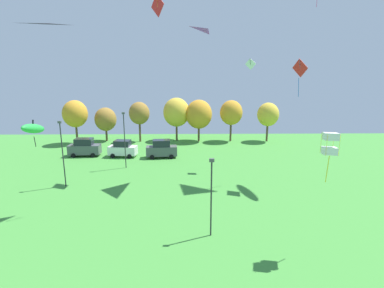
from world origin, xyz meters
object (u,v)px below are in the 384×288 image
Objects in this scene: kite_flying_6 at (157,6)px; light_post_2 at (62,151)px; treeline_tree_5 at (231,113)px; light_post_1 at (125,137)px; treeline_tree_2 at (139,113)px; treeline_tree_0 at (75,114)px; parked_car_leftmost at (84,147)px; treeline_tree_6 at (268,115)px; kite_flying_9 at (300,70)px; kite_flying_10 at (188,37)px; parked_car_second_from_left at (123,149)px; parked_car_third_from_left at (162,149)px; light_post_0 at (211,193)px; treeline_tree_1 at (106,119)px; kite_flying_7 at (33,129)px; treeline_tree_3 at (176,112)px; treeline_tree_4 at (199,114)px; kite_flying_3 at (330,144)px; kite_flying_0 at (250,64)px; kite_flying_5 at (50,37)px.

kite_flying_6 is 18.69m from light_post_2.
kite_flying_6 is at bearing -121.80° from treeline_tree_5.
treeline_tree_2 is at bearing 91.89° from light_post_1.
kite_flying_6 is 0.32× the size of treeline_tree_0.
parked_car_leftmost is 0.66× the size of treeline_tree_6.
kite_flying_9 is 1.12× the size of kite_flying_10.
treeline_tree_5 is (17.35, 10.34, 3.95)m from parked_car_second_from_left.
parked_car_third_from_left is 0.76× the size of light_post_0.
treeline_tree_1 is 6.30m from treeline_tree_2.
kite_flying_9 is at bearing -40.26° from treeline_tree_1.
kite_flying_9 is 26.37m from parked_car_second_from_left.
light_post_0 is 18.20m from light_post_2.
treeline_tree_3 is at bearing 75.63° from kite_flying_7.
treeline_tree_5 is at bearing 0.35° from treeline_tree_2.
treeline_tree_5 is at bearing 38.76° from parked_car_third_from_left.
kite_flying_10 reaches higher than treeline_tree_4.
light_post_0 reaches higher than parked_car_second_from_left.
treeline_tree_2 is (-17.53, 34.66, -2.41)m from kite_flying_3.
kite_flying_9 reaches higher than treeline_tree_0.
treeline_tree_2 is 16.36m from treeline_tree_5.
light_post_0 is (4.92, -14.86, -15.74)m from kite_flying_6.
treeline_tree_0 is at bearing 128.47° from light_post_1.
light_post_1 is (-8.10, 3.73, -11.64)m from kite_flying_10.
light_post_2 is at bearing -168.24° from kite_flying_10.
kite_flying_7 is at bearing -116.31° from kite_flying_6.
kite_flying_0 is 0.18× the size of treeline_tree_4.
kite_flying_6 is 0.34× the size of treeline_tree_2.
kite_flying_5 is 0.51× the size of treeline_tree_0.
kite_flying_0 is 7.50m from kite_flying_9.
kite_flying_9 is (14.76, -3.89, -6.84)m from kite_flying_6.
light_post_1 reaches higher than treeline_tree_6.
treeline_tree_0 is (-28.29, 33.16, -2.29)m from kite_flying_3.
treeline_tree_5 is (-1.18, 34.75, -2.35)m from kite_flying_3.
kite_flying_3 is 25.72m from light_post_1.
treeline_tree_0 is at bearing 105.59° from kite_flying_7.
kite_flying_0 is 0.30× the size of parked_car_leftmost.
kite_flying_5 is (-21.27, 10.05, 7.54)m from kite_flying_3.
kite_flying_7 is 41.17m from treeline_tree_6.
light_post_0 is 0.81× the size of treeline_tree_5.
treeline_tree_2 is (-16.27, 15.21, -7.96)m from kite_flying_0.
kite_flying_5 is 0.55× the size of treeline_tree_6.
light_post_0 is at bearing -72.63° from treeline_tree_2.
treeline_tree_4 is (10.59, 0.23, -0.23)m from treeline_tree_2.
kite_flying_6 reaches higher than treeline_tree_5.
light_post_1 reaches higher than parked_car_leftmost.
treeline_tree_1 is at bearing 129.21° from parked_car_third_from_left.
treeline_tree_1 is (-1.46, 22.75, -0.01)m from light_post_2.
treeline_tree_1 is (-2.43, 25.15, -11.09)m from kite_flying_5.
kite_flying_6 is 23.56m from treeline_tree_4.
treeline_tree_2 reaches higher than parked_car_second_from_left.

